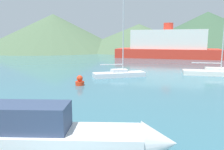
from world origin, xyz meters
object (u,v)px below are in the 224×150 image
at_px(motorboat_near, 60,138).
at_px(sailboat_middle, 119,73).
at_px(sailboat_inner, 216,72).
at_px(ferry_distant, 168,46).
at_px(buoy_marker, 80,81).

xyz_separation_m(motorboat_near, sailboat_middle, (-0.05, 16.86, -0.15)).
xyz_separation_m(sailboat_inner, ferry_distant, (-3.50, 25.06, 2.36)).
height_order(sailboat_inner, buoy_marker, sailboat_inner).
height_order(motorboat_near, sailboat_inner, sailboat_inner).
height_order(motorboat_near, ferry_distant, ferry_distant).
height_order(sailboat_middle, ferry_distant, sailboat_middle).
xyz_separation_m(motorboat_near, buoy_marker, (-3.01, 11.73, -0.19)).
height_order(sailboat_middle, buoy_marker, sailboat_middle).
bearing_deg(motorboat_near, buoy_marker, 97.06).
xyz_separation_m(sailboat_inner, buoy_marker, (-13.96, -8.00, -0.03)).
bearing_deg(ferry_distant, sailboat_middle, -98.21).
xyz_separation_m(ferry_distant, buoy_marker, (-10.47, -33.06, -2.39)).
distance_m(sailboat_inner, buoy_marker, 16.09).
bearing_deg(buoy_marker, ferry_distant, 72.43).
bearing_deg(sailboat_inner, buoy_marker, -146.87).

